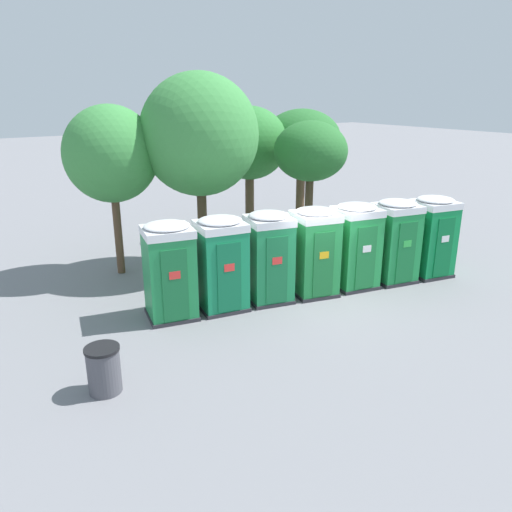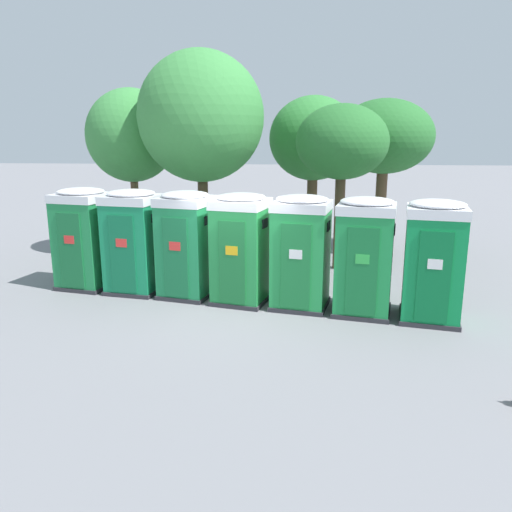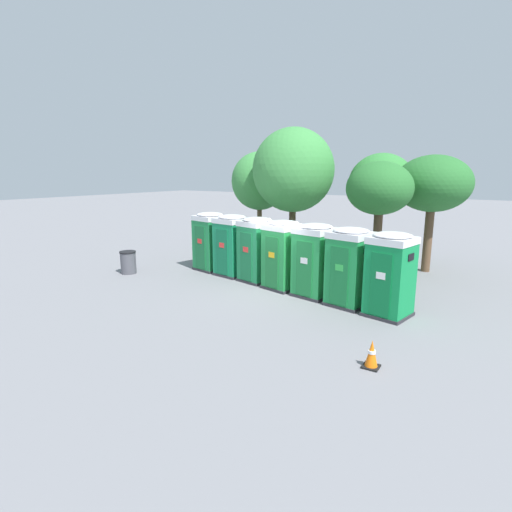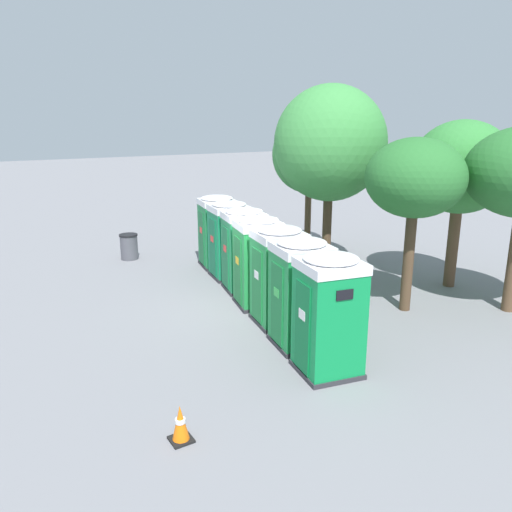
# 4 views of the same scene
# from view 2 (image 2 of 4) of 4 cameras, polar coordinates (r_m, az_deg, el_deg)

# --- Properties ---
(ground_plane) EXTENTS (120.00, 120.00, 0.00)m
(ground_plane) POSITION_cam_2_polar(r_m,az_deg,el_deg) (11.49, -2.15, -5.65)
(ground_plane) COLOR slate
(portapotty_0) EXTENTS (1.45, 1.42, 2.54)m
(portapotty_0) POSITION_cam_2_polar(r_m,az_deg,el_deg) (13.30, -19.04, 1.98)
(portapotty_0) COLOR #2D2D33
(portapotty_0) RESTS_ON ground
(portapotty_1) EXTENTS (1.41, 1.38, 2.54)m
(portapotty_1) POSITION_cam_2_polar(r_m,az_deg,el_deg) (12.57, -13.81, 1.70)
(portapotty_1) COLOR #2D2D33
(portapotty_1) RESTS_ON ground
(portapotty_2) EXTENTS (1.41, 1.43, 2.54)m
(portapotty_2) POSITION_cam_2_polar(r_m,az_deg,el_deg) (11.97, -7.97, 1.38)
(portapotty_2) COLOR #2D2D33
(portapotty_2) RESTS_ON ground
(portapotty_3) EXTENTS (1.43, 1.44, 2.54)m
(portapotty_3) POSITION_cam_2_polar(r_m,az_deg,el_deg) (11.42, -1.73, 0.92)
(portapotty_3) COLOR #2D2D33
(portapotty_3) RESTS_ON ground
(portapotty_4) EXTENTS (1.44, 1.41, 2.54)m
(portapotty_4) POSITION_cam_2_polar(r_m,az_deg,el_deg) (11.11, 5.17, 0.52)
(portapotty_4) COLOR #2D2D33
(portapotty_4) RESTS_ON ground
(portapotty_5) EXTENTS (1.42, 1.41, 2.54)m
(portapotty_5) POSITION_cam_2_polar(r_m,az_deg,el_deg) (10.91, 12.30, 0.01)
(portapotty_5) COLOR #2D2D33
(portapotty_5) RESTS_ON ground
(portapotty_6) EXTENTS (1.41, 1.41, 2.54)m
(portapotty_6) POSITION_cam_2_polar(r_m,az_deg,el_deg) (10.88, 19.59, -0.50)
(portapotty_6) COLOR #2D2D33
(portapotty_6) RESTS_ON ground
(street_tree_0) EXTENTS (2.84, 2.84, 5.26)m
(street_tree_0) POSITION_cam_2_polar(r_m,az_deg,el_deg) (16.76, -14.02, 13.15)
(street_tree_0) COLOR brown
(street_tree_0) RESTS_ON ground
(street_tree_1) EXTENTS (2.94, 2.94, 5.09)m
(street_tree_1) POSITION_cam_2_polar(r_m,az_deg,el_deg) (17.11, 6.58, 13.10)
(street_tree_1) COLOR brown
(street_tree_1) RESTS_ON ground
(street_tree_2) EXTENTS (3.66, 3.66, 6.20)m
(street_tree_2) POSITION_cam_2_polar(r_m,az_deg,el_deg) (15.11, -6.30, 15.47)
(street_tree_2) COLOR #4C3826
(street_tree_2) RESTS_ON ground
(street_tree_3) EXTENTS (2.57, 2.57, 4.66)m
(street_tree_3) POSITION_cam_2_polar(r_m,az_deg,el_deg) (14.37, 9.80, 12.58)
(street_tree_3) COLOR #4C3826
(street_tree_3) RESTS_ON ground
(street_tree_4) EXTENTS (3.12, 3.12, 4.96)m
(street_tree_4) POSITION_cam_2_polar(r_m,az_deg,el_deg) (16.93, 14.46, 12.96)
(street_tree_4) COLOR brown
(street_tree_4) RESTS_ON ground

